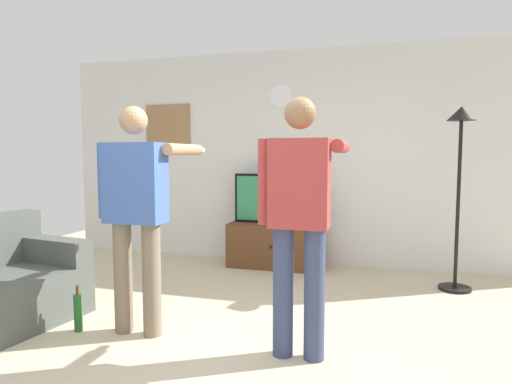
{
  "coord_description": "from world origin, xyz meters",
  "views": [
    {
      "loc": [
        1.0,
        -2.53,
        1.38
      ],
      "look_at": [
        -0.06,
        1.2,
        1.05
      ],
      "focal_mm": 30.34,
      "sensor_mm": 36.0,
      "label": 1
    }
  ],
  "objects_px": {
    "person_standing_nearer_couch": "(300,213)",
    "framed_picture": "(168,125)",
    "floor_lamp": "(460,160)",
    "person_standing_nearer_lamp": "(136,205)",
    "wall_clock": "(281,96)",
    "tv_stand": "(275,245)",
    "beverage_bottle": "(78,312)",
    "television": "(276,199)"
  },
  "relations": [
    {
      "from": "wall_clock",
      "to": "framed_picture",
      "type": "height_order",
      "value": "wall_clock"
    },
    {
      "from": "framed_picture",
      "to": "floor_lamp",
      "type": "relative_size",
      "value": 0.35
    },
    {
      "from": "floor_lamp",
      "to": "beverage_bottle",
      "type": "height_order",
      "value": "floor_lamp"
    },
    {
      "from": "tv_stand",
      "to": "television",
      "type": "relative_size",
      "value": 1.08
    },
    {
      "from": "television",
      "to": "person_standing_nearer_couch",
      "type": "relative_size",
      "value": 0.6
    },
    {
      "from": "floor_lamp",
      "to": "person_standing_nearer_lamp",
      "type": "xyz_separation_m",
      "value": [
        -2.55,
        -1.85,
        -0.33
      ]
    },
    {
      "from": "beverage_bottle",
      "to": "tv_stand",
      "type": "bearing_deg",
      "value": 66.11
    },
    {
      "from": "tv_stand",
      "to": "television",
      "type": "xyz_separation_m",
      "value": [
        0.0,
        0.05,
        0.57
      ]
    },
    {
      "from": "person_standing_nearer_lamp",
      "to": "person_standing_nearer_couch",
      "type": "relative_size",
      "value": 0.99
    },
    {
      "from": "television",
      "to": "floor_lamp",
      "type": "xyz_separation_m",
      "value": [
        1.99,
        -0.44,
        0.49
      ]
    },
    {
      "from": "person_standing_nearer_lamp",
      "to": "tv_stand",
      "type": "bearing_deg",
      "value": 75.9
    },
    {
      "from": "framed_picture",
      "to": "floor_lamp",
      "type": "distance_m",
      "value": 3.67
    },
    {
      "from": "television",
      "to": "framed_picture",
      "type": "bearing_deg",
      "value": 171.11
    },
    {
      "from": "person_standing_nearer_lamp",
      "to": "beverage_bottle",
      "type": "bearing_deg",
      "value": -167.49
    },
    {
      "from": "wall_clock",
      "to": "person_standing_nearer_couch",
      "type": "distance_m",
      "value": 2.9
    },
    {
      "from": "framed_picture",
      "to": "person_standing_nearer_couch",
      "type": "height_order",
      "value": "framed_picture"
    },
    {
      "from": "wall_clock",
      "to": "person_standing_nearer_couch",
      "type": "relative_size",
      "value": 0.16
    },
    {
      "from": "tv_stand",
      "to": "person_standing_nearer_couch",
      "type": "xyz_separation_m",
      "value": [
        0.71,
        -2.29,
        0.73
      ]
    },
    {
      "from": "framed_picture",
      "to": "beverage_bottle",
      "type": "height_order",
      "value": "framed_picture"
    },
    {
      "from": "floor_lamp",
      "to": "person_standing_nearer_couch",
      "type": "height_order",
      "value": "floor_lamp"
    },
    {
      "from": "floor_lamp",
      "to": "person_standing_nearer_lamp",
      "type": "height_order",
      "value": "floor_lamp"
    },
    {
      "from": "television",
      "to": "framed_picture",
      "type": "xyz_separation_m",
      "value": [
        -1.59,
        0.25,
        0.94
      ]
    },
    {
      "from": "television",
      "to": "framed_picture",
      "type": "distance_m",
      "value": 1.86
    },
    {
      "from": "tv_stand",
      "to": "person_standing_nearer_lamp",
      "type": "relative_size",
      "value": 0.66
    },
    {
      "from": "tv_stand",
      "to": "floor_lamp",
      "type": "height_order",
      "value": "floor_lamp"
    },
    {
      "from": "television",
      "to": "person_standing_nearer_lamp",
      "type": "height_order",
      "value": "person_standing_nearer_lamp"
    },
    {
      "from": "wall_clock",
      "to": "floor_lamp",
      "type": "distance_m",
      "value": 2.25
    },
    {
      "from": "television",
      "to": "person_standing_nearer_lamp",
      "type": "relative_size",
      "value": 0.61
    },
    {
      "from": "floor_lamp",
      "to": "tv_stand",
      "type": "bearing_deg",
      "value": 168.87
    },
    {
      "from": "tv_stand",
      "to": "framed_picture",
      "type": "bearing_deg",
      "value": 169.49
    },
    {
      "from": "tv_stand",
      "to": "person_standing_nearer_lamp",
      "type": "height_order",
      "value": "person_standing_nearer_lamp"
    },
    {
      "from": "person_standing_nearer_couch",
      "to": "framed_picture",
      "type": "bearing_deg",
      "value": 131.64
    },
    {
      "from": "tv_stand",
      "to": "floor_lamp",
      "type": "distance_m",
      "value": 2.29
    },
    {
      "from": "tv_stand",
      "to": "wall_clock",
      "type": "height_order",
      "value": "wall_clock"
    },
    {
      "from": "floor_lamp",
      "to": "person_standing_nearer_couch",
      "type": "bearing_deg",
      "value": -124.13
    },
    {
      "from": "person_standing_nearer_couch",
      "to": "tv_stand",
      "type": "bearing_deg",
      "value": 107.15
    },
    {
      "from": "tv_stand",
      "to": "beverage_bottle",
      "type": "relative_size",
      "value": 3.15
    },
    {
      "from": "beverage_bottle",
      "to": "wall_clock",
      "type": "bearing_deg",
      "value": 68.49
    },
    {
      "from": "tv_stand",
      "to": "framed_picture",
      "type": "distance_m",
      "value": 2.22
    },
    {
      "from": "television",
      "to": "person_standing_nearer_couch",
      "type": "bearing_deg",
      "value": -73.17
    },
    {
      "from": "framed_picture",
      "to": "tv_stand",
      "type": "bearing_deg",
      "value": -10.51
    },
    {
      "from": "tv_stand",
      "to": "person_standing_nearer_couch",
      "type": "relative_size",
      "value": 0.65
    }
  ]
}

